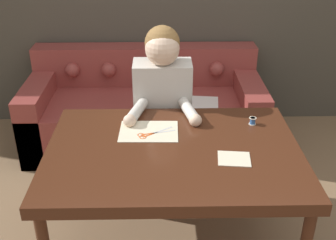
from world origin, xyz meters
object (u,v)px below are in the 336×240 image
(couch, at_px, (145,111))
(scissors, at_px, (150,134))
(person, at_px, (163,110))
(thread_spool, at_px, (253,121))
(dining_table, at_px, (173,158))

(couch, height_order, scissors, couch)
(person, bearing_deg, scissors, -99.38)
(thread_spool, bearing_deg, scissors, -169.29)
(person, relative_size, thread_spool, 27.60)
(person, bearing_deg, thread_spool, -32.89)
(scissors, relative_size, thread_spool, 5.08)
(couch, relative_size, thread_spool, 44.40)
(dining_table, height_order, person, person)
(couch, height_order, thread_spool, couch)
(dining_table, bearing_deg, scissors, 130.67)
(dining_table, bearing_deg, couch, 98.80)
(couch, relative_size, person, 1.61)
(couch, height_order, person, person)
(scissors, xyz_separation_m, thread_spool, (0.63, 0.12, 0.02))
(couch, xyz_separation_m, person, (0.15, -0.71, 0.36))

